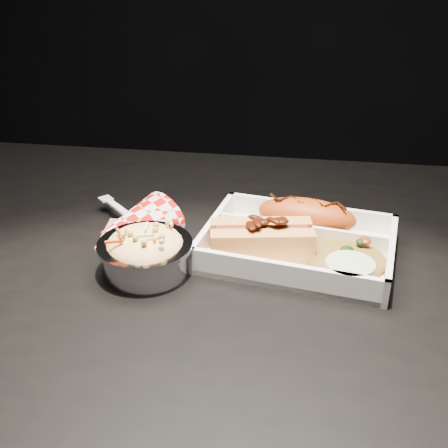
{
  "coord_description": "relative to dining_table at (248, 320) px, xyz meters",
  "views": [
    {
      "loc": [
        0.06,
        -0.63,
        1.15
      ],
      "look_at": [
        -0.03,
        -0.0,
        0.81
      ],
      "focal_mm": 45.0,
      "sensor_mm": 36.0,
      "label": 1
    }
  ],
  "objects": [
    {
      "name": "fried_pastry",
      "position": [
        0.07,
        0.09,
        0.12
      ],
      "size": [
        0.15,
        0.08,
        0.05
      ],
      "primitive_type": "ellipsoid",
      "rotation": [
        0.0,
        0.0,
        -0.16
      ],
      "color": "#A83E10",
      "rests_on": "food_tray"
    },
    {
      "name": "dining_table",
      "position": [
        0.0,
        0.0,
        0.0
      ],
      "size": [
        1.2,
        0.8,
        0.75
      ],
      "color": "black",
      "rests_on": "ground"
    },
    {
      "name": "fried_rice_mound",
      "position": [
        0.13,
        0.02,
        0.11
      ],
      "size": [
        0.12,
        0.11,
        0.03
      ],
      "primitive_type": "ellipsoid",
      "rotation": [
        0.0,
        0.0,
        -0.16
      ],
      "color": "olive",
      "rests_on": "food_tray"
    },
    {
      "name": "napkin_fork",
      "position": [
        -0.17,
        0.07,
        0.11
      ],
      "size": [
        0.15,
        0.15,
        0.1
      ],
      "rotation": [
        0.0,
        0.0,
        -0.76
      ],
      "color": "red",
      "rests_on": "dining_table"
    },
    {
      "name": "foil_coleslaw_cup",
      "position": [
        -0.13,
        -0.04,
        0.12
      ],
      "size": [
        0.12,
        0.12,
        0.07
      ],
      "color": "silver",
      "rests_on": "dining_table"
    },
    {
      "name": "cupcake_liner",
      "position": [
        0.13,
        -0.04,
        0.11
      ],
      "size": [
        0.06,
        0.06,
        0.03
      ],
      "primitive_type": "cylinder",
      "color": "beige",
      "rests_on": "food_tray"
    },
    {
      "name": "hotdog",
      "position": [
        0.01,
        0.02,
        0.12
      ],
      "size": [
        0.14,
        0.08,
        0.06
      ],
      "rotation": [
        0.0,
        0.0,
        0.17
      ],
      "color": "#E8944F",
      "rests_on": "food_tray"
    },
    {
      "name": "food_tray",
      "position": [
        0.06,
        0.04,
        0.1
      ],
      "size": [
        0.28,
        0.22,
        0.04
      ],
      "rotation": [
        0.0,
        0.0,
        -0.16
      ],
      "color": "white",
      "rests_on": "dining_table"
    }
  ]
}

